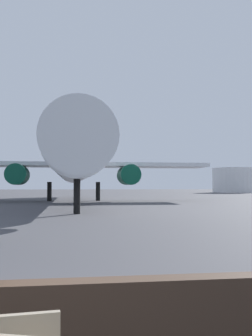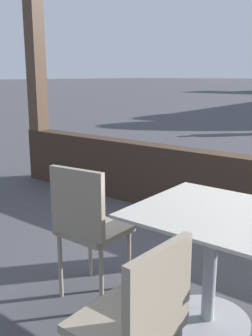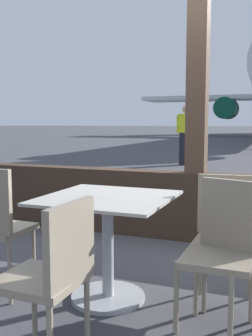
# 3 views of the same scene
# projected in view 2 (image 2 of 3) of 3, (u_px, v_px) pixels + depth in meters

# --- Properties ---
(dining_table) EXTENTS (0.85, 0.85, 0.73)m
(dining_table) POSITION_uv_depth(u_px,v_px,m) (211.00, 255.00, 2.29)
(dining_table) COLOR #ADA89E
(dining_table) RESTS_ON ground
(cafe_chair_window_left) EXTENTS (0.43, 0.43, 0.93)m
(cafe_chair_window_left) POSITION_uv_depth(u_px,v_px,m) (87.00, 222.00, 2.53)
(cafe_chair_window_left) COLOR gray
(cafe_chair_window_left) RESTS_ON ground
(cafe_chair_aisle_left) EXTENTS (0.41, 0.41, 0.86)m
(cafe_chair_aisle_left) POSITION_uv_depth(u_px,v_px,m) (138.00, 317.00, 1.59)
(cafe_chair_aisle_left) COLOR gray
(cafe_chair_aisle_left) RESTS_ON ground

